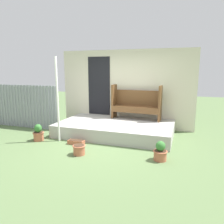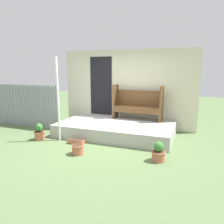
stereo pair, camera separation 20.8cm
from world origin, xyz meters
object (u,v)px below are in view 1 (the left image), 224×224
(support_post, at_px, (57,100))
(flower_pot_middle, at_px, (79,149))
(flower_pot_right, at_px, (160,152))
(bench, at_px, (136,103))
(flower_pot_left, at_px, (38,133))
(planter_box_rect, at_px, (76,142))

(support_post, bearing_deg, flower_pot_middle, -36.38)
(support_post, distance_m, flower_pot_right, 3.01)
(bench, height_order, flower_pot_right, bench)
(support_post, height_order, flower_pot_left, support_post)
(bench, relative_size, flower_pot_middle, 5.18)
(bench, bearing_deg, planter_box_rect, -119.99)
(support_post, xyz_separation_m, bench, (1.78, 1.78, -0.24))
(flower_pot_left, relative_size, planter_box_rect, 1.07)
(bench, height_order, planter_box_rect, bench)
(flower_pot_left, distance_m, planter_box_rect, 1.15)
(flower_pot_right, bearing_deg, bench, 114.88)
(bench, xyz_separation_m, flower_pot_left, (-2.34, -1.94, -0.70))
(support_post, height_order, flower_pot_right, support_post)
(bench, relative_size, planter_box_rect, 3.63)
(flower_pot_middle, distance_m, flower_pot_right, 1.85)
(flower_pot_middle, xyz_separation_m, planter_box_rect, (-0.41, 0.62, -0.07))
(flower_pot_left, bearing_deg, bench, 39.70)
(flower_pot_right, bearing_deg, flower_pot_left, 175.05)
(flower_pot_middle, height_order, planter_box_rect, flower_pot_middle)
(flower_pot_middle, xyz_separation_m, flower_pot_right, (1.83, 0.27, 0.06))
(flower_pot_right, xyz_separation_m, planter_box_rect, (-2.23, 0.35, -0.13))
(flower_pot_left, relative_size, flower_pot_middle, 1.53)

